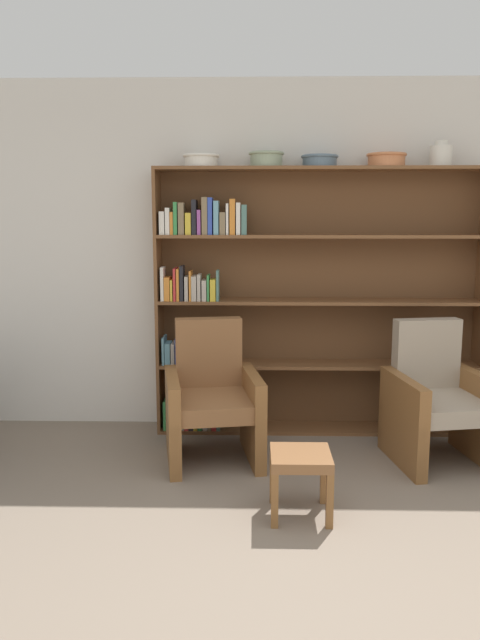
{
  "coord_description": "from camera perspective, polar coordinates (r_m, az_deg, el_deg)",
  "views": [
    {
      "loc": [
        -0.48,
        -2.43,
        1.71
      ],
      "look_at": [
        -0.59,
        2.07,
        0.95
      ],
      "focal_mm": 35.0,
      "sensor_mm": 36.0,
      "label": 1
    }
  ],
  "objects": [
    {
      "name": "ground_plane",
      "position": [
        3.01,
        11.48,
        -25.25
      ],
      "size": [
        24.0,
        24.0,
        0.0
      ],
      "primitive_type": "plane",
      "color": "#7A6B5B"
    },
    {
      "name": "wall_back",
      "position": [
        5.05,
        6.89,
        5.7
      ],
      "size": [
        12.0,
        0.06,
        2.75
      ],
      "color": "silver",
      "rests_on": "ground"
    },
    {
      "name": "bookshelf",
      "position": [
        4.91,
        4.48,
        1.43
      ],
      "size": [
        2.54,
        0.3,
        2.07
      ],
      "color": "brown",
      "rests_on": "ground"
    },
    {
      "name": "bowl_slate",
      "position": [
        4.86,
        -3.57,
        14.4
      ],
      "size": [
        0.28,
        0.28,
        0.09
      ],
      "color": "silver",
      "rests_on": "bookshelf"
    },
    {
      "name": "bowl_sage",
      "position": [
        4.85,
        2.42,
        14.54
      ],
      "size": [
        0.27,
        0.27,
        0.11
      ],
      "color": "gray",
      "rests_on": "bookshelf"
    },
    {
      "name": "bowl_terracotta",
      "position": [
        4.87,
        7.23,
        14.29
      ],
      "size": [
        0.28,
        0.28,
        0.09
      ],
      "color": "slate",
      "rests_on": "bookshelf"
    },
    {
      "name": "bowl_copper",
      "position": [
        4.94,
        13.24,
        14.12
      ],
      "size": [
        0.3,
        0.3,
        0.1
      ],
      "color": "#C67547",
      "rests_on": "bookshelf"
    },
    {
      "name": "vase_tall",
      "position": [
        5.04,
        17.89,
        14.13
      ],
      "size": [
        0.16,
        0.16,
        0.19
      ],
      "color": "silver",
      "rests_on": "bookshelf"
    },
    {
      "name": "armchair_leather",
      "position": [
        4.44,
        -2.57,
        -7.39
      ],
      "size": [
        0.75,
        0.78,
        0.97
      ],
      "rotation": [
        0.0,
        0.0,
        3.32
      ],
      "color": "brown",
      "rests_on": "ground"
    },
    {
      "name": "armchair_cushioned",
      "position": [
        4.62,
        17.63,
        -7.19
      ],
      "size": [
        0.75,
        0.78,
        0.97
      ],
      "rotation": [
        0.0,
        0.0,
        3.31
      ],
      "color": "brown",
      "rests_on": "ground"
    },
    {
      "name": "footstool",
      "position": [
        3.66,
        5.56,
        -13.04
      ],
      "size": [
        0.34,
        0.34,
        0.37
      ],
      "color": "brown",
      "rests_on": "ground"
    }
  ]
}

